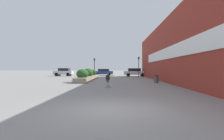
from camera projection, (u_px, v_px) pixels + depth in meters
name	position (u px, v px, depth m)	size (l,w,h in m)	color
ground_plane	(112.00, 109.00, 6.57)	(300.00, 300.00, 0.00)	gray
building_wall_right	(166.00, 51.00, 19.76)	(0.67, 33.96, 7.04)	maroon
planter_box	(88.00, 76.00, 23.71)	(1.51, 12.36, 1.58)	gray
skateboard	(108.00, 86.00, 14.36)	(0.43, 0.80, 0.10)	olive
skateboarder	(108.00, 78.00, 14.35)	(1.01, 0.38, 1.11)	tan
trash_bin	(156.00, 79.00, 18.67)	(0.47, 0.47, 0.83)	#514C47
car_leftmost	(171.00, 73.00, 35.34)	(4.68, 1.85, 1.42)	black
car_center_left	(135.00, 72.00, 35.33)	(4.56, 2.01, 1.63)	silver
car_center_right	(103.00, 72.00, 39.27)	(4.50, 1.93, 1.50)	navy
car_rightmost	(64.00, 72.00, 36.95)	(3.90, 1.99, 1.66)	#BCBCC1
traffic_light_left	(94.00, 64.00, 32.39)	(0.28, 0.30, 3.49)	black
traffic_light_right	(139.00, 63.00, 31.99)	(0.28, 0.30, 3.72)	black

